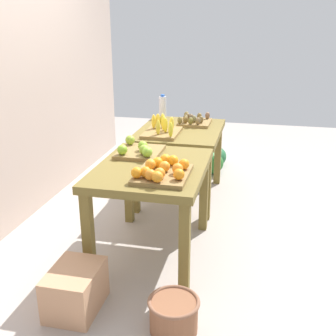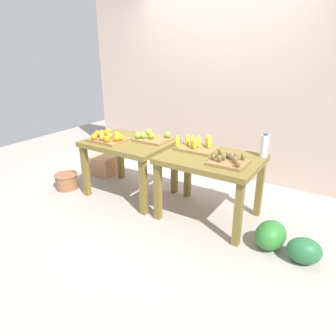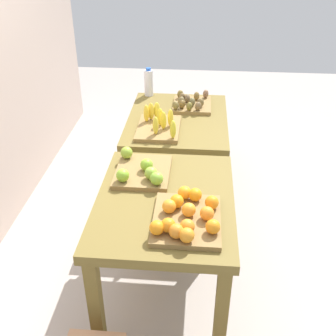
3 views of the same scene
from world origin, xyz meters
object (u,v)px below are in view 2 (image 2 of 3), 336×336
water_bottle (264,146)px  cardboard_produce_box (103,165)px  apple_bin (152,138)px  wicker_basket (67,181)px  watermelon_pile (283,241)px  orange_bin (108,137)px  display_table_right (211,166)px  banana_crate (197,146)px  kiwi_bin (228,160)px  display_table_left (129,149)px

water_bottle → cardboard_produce_box: size_ratio=0.63×
apple_bin → wicker_basket: size_ratio=1.31×
watermelon_pile → wicker_basket: watermelon_pile is taller
orange_bin → watermelon_pile: size_ratio=0.69×
display_table_right → apple_bin: size_ratio=2.55×
water_bottle → watermelon_pile: water_bottle is taller
orange_bin → cardboard_produce_box: orange_bin is taller
watermelon_pile → cardboard_produce_box: size_ratio=1.66×
display_table_right → orange_bin: orange_bin is taller
cardboard_produce_box → display_table_right: bearing=-8.9°
banana_crate → kiwi_bin: 0.51m
watermelon_pile → wicker_basket: size_ratio=2.13×
apple_bin → cardboard_produce_box: (-1.02, 0.13, -0.62)m
apple_bin → cardboard_produce_box: apple_bin is taller
apple_bin → water_bottle: bearing=5.3°
cardboard_produce_box → apple_bin: bearing=-7.5°
display_table_right → wicker_basket: (-1.97, -0.35, -0.51)m
water_bottle → cardboard_produce_box: water_bottle is taller
orange_bin → banana_crate: bearing=13.3°
display_table_right → banana_crate: (-0.24, 0.13, 0.15)m
watermelon_pile → wicker_basket: (-2.85, -0.11, -0.02)m
watermelon_pile → banana_crate: bearing=162.0°
orange_bin → wicker_basket: orange_bin is taller
display_table_right → water_bottle: (0.47, 0.29, 0.23)m
watermelon_pile → wicker_basket: 2.85m
wicker_basket → cardboard_produce_box: bearing=85.0°
display_table_left → water_bottle: water_bottle is taller
kiwi_bin → wicker_basket: (-2.19, -0.25, -0.65)m
display_table_right → apple_bin: (-0.89, 0.17, 0.14)m
kiwi_bin → water_bottle: size_ratio=1.46×
display_table_right → orange_bin: (-1.34, -0.13, 0.15)m
apple_bin → cardboard_produce_box: size_ratio=1.02×
display_table_right → wicker_basket: display_table_right is taller
orange_bin → watermelon_pile: (2.22, -0.10, -0.64)m
display_table_right → kiwi_bin: bearing=-23.8°
water_bottle → wicker_basket: (-2.44, -0.64, -0.74)m
wicker_basket → watermelon_pile: bearing=2.3°
cardboard_produce_box → water_bottle: bearing=-0.2°
wicker_basket → display_table_right: bearing=10.1°
watermelon_pile → display_table_left: bearing=173.3°
display_table_left → water_bottle: (1.59, 0.29, 0.23)m
display_table_left → wicker_basket: 1.05m
display_table_left → kiwi_bin: kiwi_bin is taller
banana_crate → wicker_basket: 1.91m
banana_crate → display_table_left: bearing=-171.8°
banana_crate → cardboard_produce_box: bearing=174.1°
wicker_basket → banana_crate: bearing=15.4°
display_table_left → orange_bin: orange_bin is taller
display_table_right → cardboard_produce_box: 1.99m
kiwi_bin → display_table_left: bearing=175.8°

